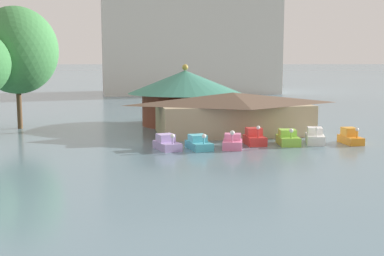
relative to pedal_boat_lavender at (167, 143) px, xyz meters
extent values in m
cube|color=#B299D8|center=(0.02, -0.07, -0.18)|extent=(2.22, 3.11, 0.64)
cube|color=#C8ADF0|center=(-0.07, 0.26, 0.45)|extent=(1.60, 1.56, 0.62)
cylinder|color=#B299D8|center=(0.30, -1.16, 0.38)|extent=(0.14, 0.14, 0.48)
sphere|color=white|center=(0.30, -1.16, 0.80)|extent=(0.36, 0.36, 0.36)
cube|color=#4CB7CC|center=(2.66, -0.46, -0.18)|extent=(1.99, 3.06, 0.64)
cube|color=#5DCDE2|center=(2.60, -0.11, 0.41)|extent=(1.52, 1.47, 0.55)
cylinder|color=#4CB7CC|center=(2.83, -1.59, 0.36)|extent=(0.14, 0.14, 0.46)
sphere|color=white|center=(2.83, -1.59, 0.78)|extent=(0.37, 0.37, 0.37)
cube|color=pink|center=(5.50, -0.73, -0.15)|extent=(2.24, 2.72, 0.71)
cube|color=pink|center=(5.58, -0.45, 0.48)|extent=(1.62, 1.42, 0.53)
cylinder|color=pink|center=(5.21, -1.62, 0.51)|extent=(0.14, 0.14, 0.60)
sphere|color=white|center=(5.21, -1.62, 1.00)|extent=(0.39, 0.39, 0.39)
cube|color=red|center=(7.96, 0.81, -0.12)|extent=(1.62, 2.45, 0.77)
cube|color=#E8423C|center=(7.96, 1.11, 0.62)|extent=(1.36, 1.11, 0.71)
cylinder|color=red|center=(7.94, -0.16, 0.63)|extent=(0.14, 0.14, 0.73)
sphere|color=white|center=(7.94, -0.16, 1.16)|extent=(0.33, 0.33, 0.33)
cube|color=#8CCC3F|center=(10.87, 0.27, -0.13)|extent=(2.16, 3.15, 0.74)
cube|color=#A0E24F|center=(10.93, 0.63, 0.52)|extent=(1.64, 1.54, 0.57)
cylinder|color=#8CCC3F|center=(10.67, -0.87, 0.49)|extent=(0.14, 0.14, 0.50)
sphere|color=white|center=(10.67, -0.87, 0.92)|extent=(0.36, 0.36, 0.36)
cube|color=white|center=(13.51, 0.46, -0.10)|extent=(2.44, 3.31, 0.80)
cube|color=white|center=(13.63, 0.81, 0.60)|extent=(1.67, 1.70, 0.60)
cylinder|color=white|center=(13.10, -0.66, 0.55)|extent=(0.14, 0.14, 0.51)
sphere|color=white|center=(13.10, -0.66, 0.96)|extent=(0.31, 0.31, 0.31)
cube|color=orange|center=(16.57, -0.31, -0.17)|extent=(1.43, 2.85, 0.67)
cube|color=gold|center=(16.59, 0.04, 0.53)|extent=(1.17, 1.31, 0.74)
cylinder|color=orange|center=(16.52, -1.43, 0.47)|extent=(0.14, 0.14, 0.62)
sphere|color=white|center=(16.52, -1.43, 0.93)|extent=(0.30, 0.30, 0.30)
cube|color=tan|center=(7.84, 7.54, 1.01)|extent=(14.89, 7.63, 3.03)
pyramid|color=brown|center=(7.84, 7.54, 3.11)|extent=(16.08, 8.77, 1.16)
cylinder|color=brown|center=(4.35, 15.50, 1.32)|extent=(9.95, 9.95, 3.64)
cone|color=#387F6B|center=(4.35, 15.50, 4.45)|extent=(13.17, 13.17, 2.62)
sphere|color=#B7993D|center=(4.35, 15.50, 6.11)|extent=(0.70, 0.70, 0.70)
cylinder|color=brown|center=(-14.00, 15.69, 1.40)|extent=(0.53, 0.53, 3.80)
ellipsoid|color=#3D7F42|center=(-14.00, 15.69, 7.97)|extent=(8.78, 8.78, 9.34)
cube|color=beige|center=(15.13, 71.85, 12.54)|extent=(38.69, 19.74, 26.08)
camera|label=1|loc=(-5.62, -39.97, 6.89)|focal=45.72mm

